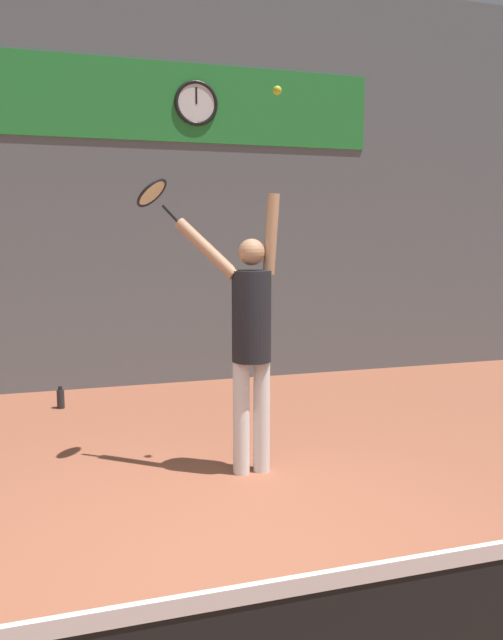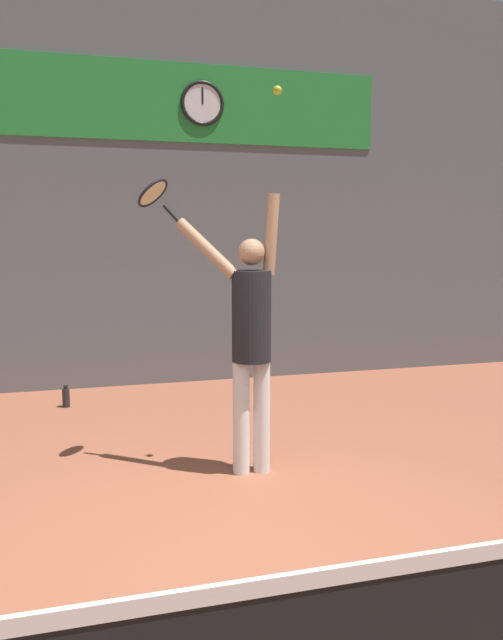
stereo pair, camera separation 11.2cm
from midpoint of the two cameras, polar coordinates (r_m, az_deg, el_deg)
name	(u,v)px [view 2 (the right image)]	position (r m, az deg, el deg)	size (l,w,h in m)	color
ground_plane	(233,583)	(3.63, -0.70, -22.94)	(18.00, 18.00, 0.00)	#9E563D
back_wall	(138,181)	(7.82, -9.90, 12.37)	(18.00, 0.10, 5.00)	slate
sponsor_banner	(137,100)	(7.89, -10.02, 19.20)	(6.05, 0.02, 0.92)	#288C38
scoreboard_clock	(202,103)	(7.99, -4.09, 19.16)	(0.54, 0.05, 0.54)	white
tennis_player	(250,333)	(4.78, 0.57, -1.18)	(0.78, 0.50, 2.17)	white
tennis_racket	(154,195)	(5.00, -8.23, 11.26)	(0.38, 0.37, 0.35)	black
tennis_ball	(277,90)	(4.88, 3.08, 20.24)	(0.06, 0.06, 0.06)	#CCDB2D
water_bottle	(66,397)	(7.10, -16.16, -6.81)	(0.08, 0.08, 0.24)	#262628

